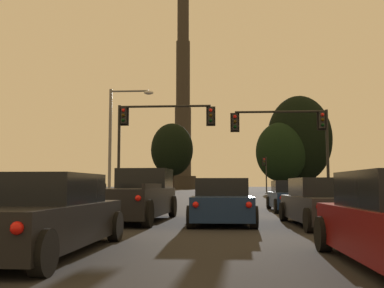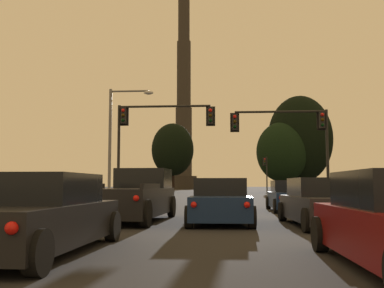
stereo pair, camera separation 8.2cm
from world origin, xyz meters
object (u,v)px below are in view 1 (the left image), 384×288
object	(u,v)px
pickup_truck_left_lane_second	(136,197)
sedan_left_lane_third	(41,216)
street_lamp	(117,132)
traffic_light_overhead_right	(294,131)
traffic_light_overhead_left	(151,128)
sedan_center_lane_second	(222,202)
smokestack	(183,104)
traffic_light_far_right	(265,169)
sedan_right_lane_front	(291,197)
sedan_right_lane_second	(324,203)

from	to	relation	value
pickup_truck_left_lane_second	sedan_left_lane_third	size ratio (longest dim) A/B	1.18
sedan_left_lane_third	street_lamp	world-z (taller)	street_lamp
traffic_light_overhead_right	traffic_light_overhead_left	size ratio (longest dim) A/B	0.99
traffic_light_overhead_left	street_lamp	xyz separation A→B (m)	(-2.41, 1.13, -0.12)
sedan_center_lane_second	smokestack	xyz separation A→B (m)	(-11.24, 110.56, 23.41)
traffic_light_far_right	traffic_light_overhead_left	bearing A→B (deg)	-106.05
pickup_truck_left_lane_second	street_lamp	distance (m)	14.83
pickup_truck_left_lane_second	sedan_center_lane_second	world-z (taller)	pickup_truck_left_lane_second
traffic_light_overhead_left	street_lamp	world-z (taller)	street_lamp
sedan_right_lane_front	traffic_light_far_right	distance (m)	43.30
pickup_truck_left_lane_second	sedan_center_lane_second	distance (m)	3.02
traffic_light_far_right	traffic_light_overhead_left	distance (m)	38.12
smokestack	sedan_left_lane_third	bearing A→B (deg)	-86.08
sedan_right_lane_front	smokestack	xyz separation A→B (m)	(-14.47, 103.79, 23.41)
sedan_center_lane_second	street_lamp	size ratio (longest dim) A/B	0.62
sedan_left_lane_third	street_lamp	distance (m)	21.89
sedan_left_lane_third	traffic_light_overhead_left	size ratio (longest dim) A/B	0.75
sedan_left_lane_third	street_lamp	bearing A→B (deg)	100.71
pickup_truck_left_lane_second	traffic_light_overhead_left	distance (m)	13.34
sedan_left_lane_third	sedan_right_lane_second	bearing A→B (deg)	43.94
street_lamp	pickup_truck_left_lane_second	bearing A→B (deg)	-73.91
sedan_left_lane_third	traffic_light_overhead_right	world-z (taller)	traffic_light_overhead_right
sedan_center_lane_second	traffic_light_overhead_right	distance (m)	15.13
sedan_center_lane_second	traffic_light_far_right	size ratio (longest dim) A/B	0.90
street_lamp	smokestack	world-z (taller)	smokestack
sedan_right_lane_second	sedan_center_lane_second	world-z (taller)	same
traffic_light_overhead_left	street_lamp	bearing A→B (deg)	154.90
traffic_light_overhead_left	smokestack	world-z (taller)	smokestack
traffic_light_overhead_left	traffic_light_far_right	bearing A→B (deg)	73.95
sedan_right_lane_second	sedan_center_lane_second	distance (m)	3.18
sedan_center_lane_second	smokestack	distance (m)	113.57
sedan_left_lane_third	smokestack	bearing A→B (deg)	94.68
sedan_right_lane_front	sedan_left_lane_third	size ratio (longest dim) A/B	1.00
sedan_right_lane_second	traffic_light_far_right	size ratio (longest dim) A/B	0.91
sedan_right_lane_second	sedan_center_lane_second	xyz separation A→B (m)	(-3.04, 0.93, 0.00)
sedan_right_lane_front	sedan_right_lane_second	distance (m)	7.70
sedan_left_lane_third	traffic_light_far_right	world-z (taller)	traffic_light_far_right
sedan_right_lane_front	traffic_light_overhead_right	world-z (taller)	traffic_light_overhead_right
sedan_center_lane_second	sedan_left_lane_third	world-z (taller)	same
sedan_right_lane_second	traffic_light_overhead_right	bearing A→B (deg)	81.92
sedan_center_lane_second	traffic_light_far_right	distance (m)	50.33
sedan_left_lane_third	traffic_light_overhead_right	xyz separation A→B (m)	(7.74, 20.67, 3.92)
sedan_left_lane_third	traffic_light_far_right	size ratio (longest dim) A/B	0.90
sedan_left_lane_third	sedan_center_lane_second	bearing A→B (deg)	65.53
traffic_light_overhead_left	smokestack	distance (m)	99.40
sedan_right_lane_front	traffic_light_far_right	world-z (taller)	traffic_light_far_right
pickup_truck_left_lane_second	sedan_left_lane_third	distance (m)	7.44
traffic_light_overhead_right	smokestack	distance (m)	99.88
sedan_right_lane_front	sedan_center_lane_second	distance (m)	7.50
traffic_light_overhead_right	smokestack	xyz separation A→B (m)	(-15.79, 96.67, 19.49)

